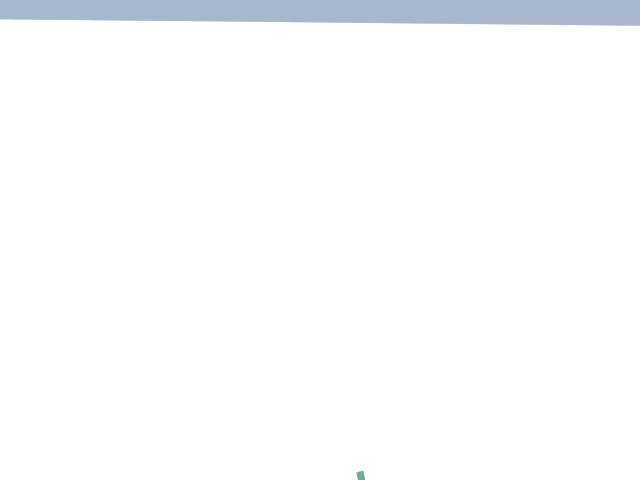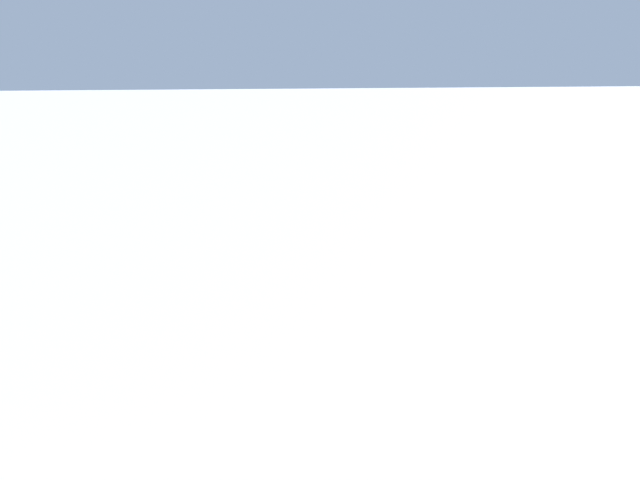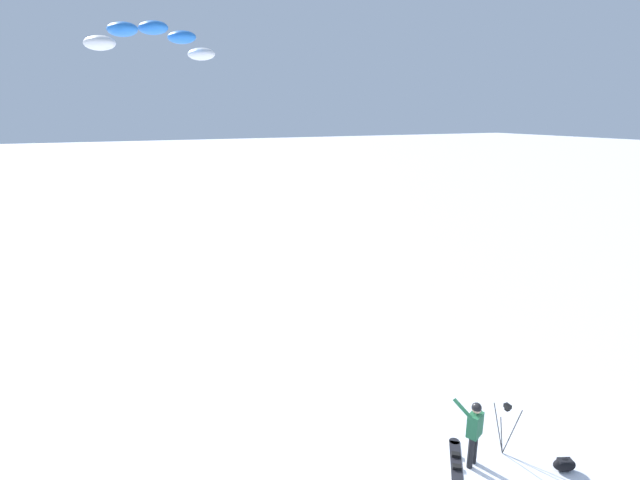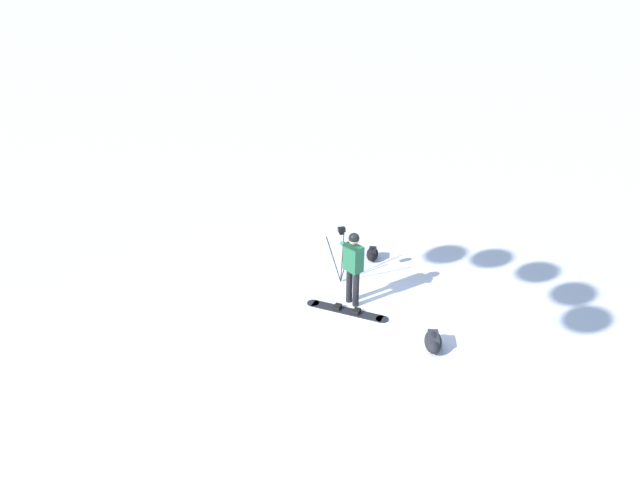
{
  "view_description": "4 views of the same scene",
  "coord_description": "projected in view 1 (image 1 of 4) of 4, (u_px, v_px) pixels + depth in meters",
  "views": [
    {
      "loc": [
        0.68,
        -3.51,
        6.74
      ],
      "look_at": [
        -0.63,
        2.68,
        3.52
      ],
      "focal_mm": 26.85,
      "sensor_mm": 36.0,
      "label": 1
    },
    {
      "loc": [
        6.85,
        4.47,
        8.69
      ],
      "look_at": [
        -2.01,
        5.6,
        6.09
      ],
      "focal_mm": 36.71,
      "sensor_mm": 36.0,
      "label": 2
    },
    {
      "loc": [
        -6.81,
        -7.42,
        8.32
      ],
      "look_at": [
        -1.37,
        4.23,
        4.89
      ],
      "focal_mm": 26.86,
      "sensor_mm": 36.0,
      "label": 3
    },
    {
      "loc": [
        -9.78,
        3.25,
        6.83
      ],
      "look_at": [
        0.25,
        0.81,
        1.87
      ],
      "focal_mm": 32.59,
      "sensor_mm": 36.0,
      "label": 4
    }
  ],
  "objects": []
}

